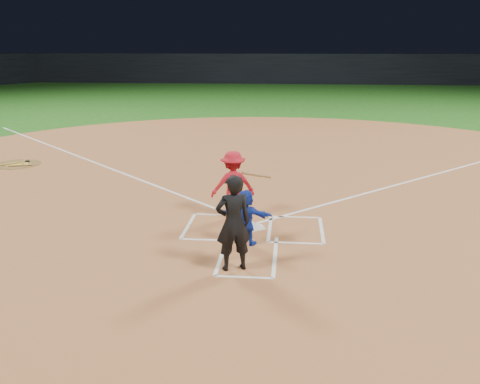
# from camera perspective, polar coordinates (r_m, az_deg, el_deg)

# --- Properties ---
(ground) EXTENTS (120.00, 120.00, 0.00)m
(ground) POSITION_cam_1_polar(r_m,az_deg,el_deg) (12.72, 1.52, -3.90)
(ground) COLOR #1A5314
(ground) RESTS_ON ground
(home_plate_dirt) EXTENTS (28.00, 28.00, 0.01)m
(home_plate_dirt) POSITION_cam_1_polar(r_m,az_deg,el_deg) (18.48, 2.83, 2.30)
(home_plate_dirt) COLOR #995A32
(home_plate_dirt) RESTS_ON ground
(stadium_wall_far) EXTENTS (80.00, 1.20, 3.20)m
(stadium_wall_far) POSITION_cam_1_polar(r_m,az_deg,el_deg) (60.04, 4.83, 12.97)
(stadium_wall_far) COLOR black
(stadium_wall_far) RESTS_ON ground
(home_plate) EXTENTS (0.60, 0.60, 0.02)m
(home_plate) POSITION_cam_1_polar(r_m,az_deg,el_deg) (12.72, 1.52, -3.81)
(home_plate) COLOR white
(home_plate) RESTS_ON home_plate_dirt
(on_deck_circle) EXTENTS (1.70, 1.70, 0.01)m
(on_deck_circle) POSITION_cam_1_polar(r_m,az_deg,el_deg) (21.01, -22.72, 2.74)
(on_deck_circle) COLOR brown
(on_deck_circle) RESTS_ON home_plate_dirt
(on_deck_logo) EXTENTS (0.80, 0.80, 0.00)m
(on_deck_logo) POSITION_cam_1_polar(r_m,az_deg,el_deg) (21.01, -22.72, 2.76)
(on_deck_logo) COLOR yellow
(on_deck_logo) RESTS_ON on_deck_circle
(on_deck_bat_a) EXTENTS (0.37, 0.80, 0.06)m
(on_deck_bat_a) POSITION_cam_1_polar(r_m,az_deg,el_deg) (21.15, -22.06, 2.99)
(on_deck_bat_a) COLOR olive
(on_deck_bat_a) RESTS_ON on_deck_circle
(on_deck_bat_b) EXTENTS (0.63, 0.65, 0.06)m
(on_deck_bat_b) POSITION_cam_1_polar(r_m,az_deg,el_deg) (21.01, -23.34, 2.78)
(on_deck_bat_b) COLOR olive
(on_deck_bat_b) RESTS_ON on_deck_circle
(on_deck_bat_c) EXTENTS (0.81, 0.34, 0.06)m
(on_deck_bat_c) POSITION_cam_1_polar(r_m,az_deg,el_deg) (20.61, -22.38, 2.65)
(on_deck_bat_c) COLOR #A77C3D
(on_deck_bat_c) RESTS_ON on_deck_circle
(bat_weight_donut) EXTENTS (0.19, 0.19, 0.05)m
(bat_weight_donut) POSITION_cam_1_polar(r_m,az_deg,el_deg) (21.26, -21.76, 3.06)
(bat_weight_donut) COLOR black
(bat_weight_donut) RESTS_ON on_deck_circle
(catcher) EXTENTS (1.18, 0.54, 1.23)m
(catcher) POSITION_cam_1_polar(r_m,az_deg,el_deg) (11.52, 0.60, -2.70)
(catcher) COLOR #1632B2
(catcher) RESTS_ON home_plate_dirt
(umpire) EXTENTS (0.80, 0.66, 1.88)m
(umpire) POSITION_cam_1_polar(r_m,az_deg,el_deg) (10.14, -0.72, -3.32)
(umpire) COLOR black
(umpire) RESTS_ON home_plate_dirt
(chalk_markings) EXTENTS (28.35, 17.32, 0.01)m
(chalk_markings) POSITION_cam_1_polar(r_m,az_deg,el_deg) (17.79, 2.72, 1.80)
(chalk_markings) COLOR white
(chalk_markings) RESTS_ON home_plate_dirt
(batter_at_plate) EXTENTS (1.55, 0.91, 1.69)m
(batter_at_plate) POSITION_cam_1_polar(r_m,az_deg,el_deg) (13.27, -0.75, 0.79)
(batter_at_plate) COLOR red
(batter_at_plate) RESTS_ON home_plate_dirt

